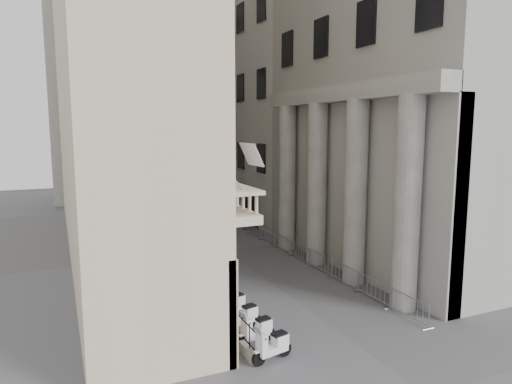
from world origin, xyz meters
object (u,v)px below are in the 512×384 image
Objects in this scene: scooter_0 at (273,361)px; pedestrian_b at (181,205)px; street_lamp at (195,180)px; info_kiosk at (161,238)px; security_tent at (157,200)px; pedestrian_a at (194,212)px.

pedestrian_b is (3.96, 28.99, 0.95)m from scooter_0.
street_lamp reaches higher than scooter_0.
pedestrian_b is at bearing 82.11° from street_lamp.
street_lamp is (0.78, 12.53, 5.34)m from scooter_0.
info_kiosk is at bearing 113.02° from street_lamp.
security_tent reaches higher than pedestrian_b.
pedestrian_a is at bearing 115.37° from pedestrian_b.
street_lamp is 5.95m from info_kiosk.
scooter_0 is at bearing 71.38° from pedestrian_a.
street_lamp reaches higher than info_kiosk.
street_lamp is 4.45× the size of info_kiosk.
pedestrian_a is at bearing 77.65° from street_lamp.
pedestrian_a is at bearing 29.22° from security_tent.
pedestrian_b reaches higher than pedestrian_a.
scooter_0 is at bearing -91.47° from security_tent.
scooter_0 is 29.28m from pedestrian_b.
pedestrian_b is at bearing 93.46° from info_kiosk.
pedestrian_a is at bearing 85.05° from info_kiosk.
pedestrian_b is (3.18, 16.46, -4.39)m from street_lamp.
info_kiosk is (-0.61, 16.36, 1.01)m from scooter_0.
pedestrian_a is (3.61, 13.12, -4.53)m from street_lamp.
info_kiosk is 13.43m from pedestrian_b.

